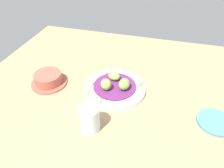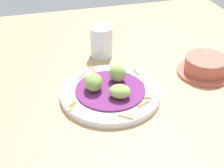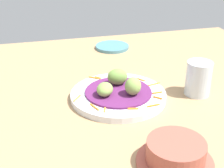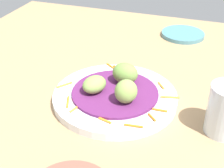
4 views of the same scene
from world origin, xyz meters
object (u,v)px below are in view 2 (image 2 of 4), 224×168
(guac_scoop_left, at_px, (94,82))
(terracotta_bowl, at_px, (205,66))
(guac_scoop_right, at_px, (118,73))
(guac_scoop_center, at_px, (120,91))
(main_plate, at_px, (110,93))
(water_glass, at_px, (101,41))

(guac_scoop_left, relative_size, terracotta_bowl, 0.36)
(guac_scoop_right, xyz_separation_m, terracotta_bowl, (-0.00, 0.25, -0.02))
(terracotta_bowl, bearing_deg, guac_scoop_center, -74.28)
(main_plate, xyz_separation_m, guac_scoop_right, (-0.03, 0.03, 0.04))
(main_plate, bearing_deg, guac_scoop_right, 138.50)
(terracotta_bowl, distance_m, water_glass, 0.30)
(guac_scoop_left, relative_size, water_glass, 0.59)
(water_glass, bearing_deg, terracotta_bowl, 54.91)
(main_plate, bearing_deg, guac_scoop_center, 18.50)
(guac_scoop_center, xyz_separation_m, terracotta_bowl, (-0.07, 0.26, -0.01))
(guac_scoop_right, bearing_deg, water_glass, 179.77)
(guac_scoop_center, bearing_deg, guac_scoop_left, -131.50)
(water_glass, bearing_deg, guac_scoop_left, -18.51)
(main_plate, height_order, guac_scoop_left, guac_scoop_left)
(guac_scoop_right, bearing_deg, main_plate, -41.50)
(guac_scoop_left, height_order, guac_scoop_right, guac_scoop_right)
(guac_scoop_right, relative_size, water_glass, 0.51)
(main_plate, height_order, guac_scoop_right, guac_scoop_right)
(terracotta_bowl, bearing_deg, water_glass, -125.09)
(main_plate, relative_size, guac_scoop_center, 4.82)
(guac_scoop_right, bearing_deg, guac_scoop_left, -71.50)
(guac_scoop_center, height_order, guac_scoop_right, guac_scoop_right)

